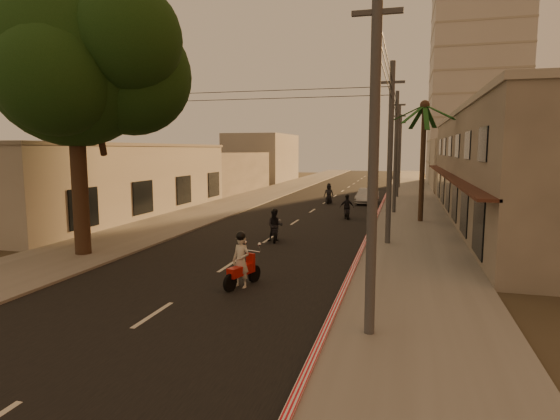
{
  "coord_description": "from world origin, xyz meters",
  "views": [
    {
      "loc": [
        6.97,
        -15.69,
        4.8
      ],
      "look_at": [
        1.11,
        6.11,
        1.86
      ],
      "focal_mm": 30.0,
      "sensor_mm": 36.0,
      "label": 1
    }
  ],
  "objects_px": {
    "broadleaf_tree": "(83,63)",
    "palm_tree": "(424,112)",
    "scooter_red": "(241,263)",
    "parked_car": "(367,196)",
    "scooter_mid_b": "(347,208)",
    "scooter_mid_a": "(275,226)",
    "scooter_far_a": "(329,194)"
  },
  "relations": [
    {
      "from": "broadleaf_tree",
      "to": "palm_tree",
      "type": "xyz_separation_m",
      "value": [
        14.61,
        13.86,
        -1.33
      ]
    },
    {
      "from": "scooter_red",
      "to": "parked_car",
      "type": "bearing_deg",
      "value": 103.11
    },
    {
      "from": "parked_car",
      "to": "scooter_mid_b",
      "type": "bearing_deg",
      "value": -87.83
    },
    {
      "from": "broadleaf_tree",
      "to": "palm_tree",
      "type": "relative_size",
      "value": 1.48
    },
    {
      "from": "broadleaf_tree",
      "to": "scooter_red",
      "type": "distance_m",
      "value": 11.5
    },
    {
      "from": "scooter_red",
      "to": "scooter_mid_a",
      "type": "height_order",
      "value": "scooter_red"
    },
    {
      "from": "scooter_red",
      "to": "parked_car",
      "type": "relative_size",
      "value": 0.47
    },
    {
      "from": "scooter_red",
      "to": "scooter_far_a",
      "type": "relative_size",
      "value": 1.08
    },
    {
      "from": "palm_tree",
      "to": "scooter_mid_a",
      "type": "relative_size",
      "value": 4.63
    },
    {
      "from": "scooter_mid_a",
      "to": "parked_car",
      "type": "xyz_separation_m",
      "value": [
        3.27,
        18.55,
        -0.13
      ]
    },
    {
      "from": "palm_tree",
      "to": "scooter_red",
      "type": "bearing_deg",
      "value": -111.12
    },
    {
      "from": "broadleaf_tree",
      "to": "palm_tree",
      "type": "height_order",
      "value": "broadleaf_tree"
    },
    {
      "from": "scooter_red",
      "to": "scooter_mid_a",
      "type": "xyz_separation_m",
      "value": [
        -1.08,
        8.19,
        -0.08
      ]
    },
    {
      "from": "scooter_red",
      "to": "scooter_far_a",
      "type": "xyz_separation_m",
      "value": [
        -1.12,
        26.0,
        -0.07
      ]
    },
    {
      "from": "scooter_mid_b",
      "to": "scooter_far_a",
      "type": "bearing_deg",
      "value": 93.28
    },
    {
      "from": "palm_tree",
      "to": "scooter_mid_b",
      "type": "relative_size",
      "value": 4.75
    },
    {
      "from": "broadleaf_tree",
      "to": "scooter_mid_a",
      "type": "bearing_deg",
      "value": 37.05
    },
    {
      "from": "broadleaf_tree",
      "to": "palm_tree",
      "type": "bearing_deg",
      "value": 43.48
    },
    {
      "from": "parked_car",
      "to": "broadleaf_tree",
      "type": "bearing_deg",
      "value": -107.45
    },
    {
      "from": "scooter_mid_a",
      "to": "parked_car",
      "type": "relative_size",
      "value": 0.42
    },
    {
      "from": "scooter_mid_a",
      "to": "scooter_far_a",
      "type": "distance_m",
      "value": 17.81
    },
    {
      "from": "scooter_red",
      "to": "scooter_mid_b",
      "type": "distance_m",
      "value": 17.31
    },
    {
      "from": "scooter_far_a",
      "to": "palm_tree",
      "type": "bearing_deg",
      "value": -55.7
    },
    {
      "from": "scooter_mid_a",
      "to": "scooter_far_a",
      "type": "xyz_separation_m",
      "value": [
        -0.04,
        17.81,
        0.01
      ]
    },
    {
      "from": "scooter_mid_b",
      "to": "broadleaf_tree",
      "type": "bearing_deg",
      "value": -137.7
    },
    {
      "from": "scooter_mid_b",
      "to": "scooter_red",
      "type": "bearing_deg",
      "value": -108.83
    },
    {
      "from": "broadleaf_tree",
      "to": "scooter_mid_b",
      "type": "xyz_separation_m",
      "value": [
        9.72,
        14.4,
        -7.69
      ]
    },
    {
      "from": "scooter_mid_b",
      "to": "scooter_far_a",
      "type": "relative_size",
      "value": 0.93
    },
    {
      "from": "broadleaf_tree",
      "to": "scooter_mid_b",
      "type": "relative_size",
      "value": 7.01
    },
    {
      "from": "parked_car",
      "to": "palm_tree",
      "type": "bearing_deg",
      "value": -61.04
    },
    {
      "from": "scooter_mid_a",
      "to": "scooter_mid_b",
      "type": "distance_m",
      "value": 9.42
    },
    {
      "from": "scooter_far_a",
      "to": "parked_car",
      "type": "relative_size",
      "value": 0.44
    }
  ]
}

